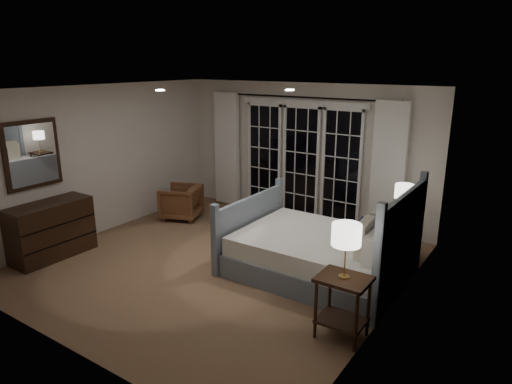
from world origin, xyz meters
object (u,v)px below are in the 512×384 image
Objects in this scene: nightstand_left at (343,298)px; dresser at (51,230)px; armchair at (181,202)px; lamp_right at (404,192)px; nightstand_right at (401,233)px; bed at (321,252)px; lamp_left at (346,235)px.

dresser reaches higher than nightstand_left.
nightstand_left is 4.51m from dresser.
dresser is at bearing -30.80° from armchair.
nightstand_right is at bearing -123.69° from lamp_right.
bed is 3.32m from armchair.
nightstand_left is at bearing -87.57° from lamp_right.
lamp_left is at bearing -90.00° from nightstand_left.
lamp_left is 4.59m from armchair.
nightstand_left is 1.01× the size of armchair.
bed is at bearing 124.76° from nightstand_left.
armchair is at bearing 80.60° from dresser.
bed reaches higher than lamp_right.
lamp_left is at bearing -87.57° from lamp_right.
nightstand_left is at bearing 43.60° from armchair.
armchair is 2.43m from dresser.
armchair is at bearing -173.93° from lamp_right.
lamp_right is at bearing 56.31° from nightstand_right.
bed is 3.30× the size of nightstand_left.
bed is 1.69m from lamp_left.
lamp_right reaches higher than nightstand_right.
nightstand_right is 1.07× the size of lamp_left.
lamp_right is at bearing 92.43° from lamp_left.
lamp_left is 0.85× the size of armchair.
bed is 1.35m from nightstand_right.
nightstand_right is 4.01m from armchair.
nightstand_right is at bearing 92.43° from nightstand_left.
lamp_right is at bearing 32.72° from dresser.
armchair is 0.57× the size of dresser.
nightstand_left is (0.84, -1.21, 0.13)m from bed.
nightstand_left is 4.51m from armchair.
lamp_right is (-0.10, 2.33, -0.11)m from lamp_left.
bed is 1.52m from lamp_right.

